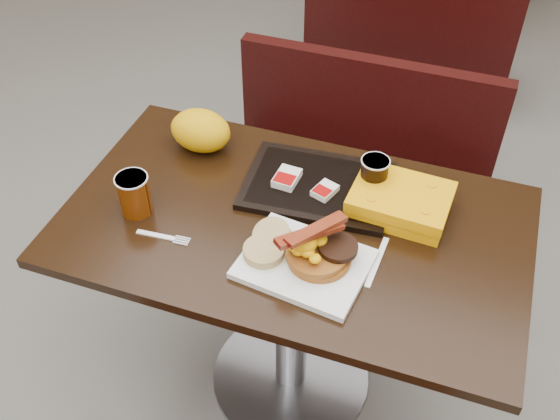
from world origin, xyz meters
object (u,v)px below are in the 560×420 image
(hashbrown_sleeve_left, at_px, (287,178))
(clamshell, at_px, (400,202))
(bench_near_n, at_px, (352,171))
(fork, at_px, (156,235))
(knife, at_px, (377,262))
(hashbrown_sleeve_right, at_px, (325,191))
(coffee_cup_near, at_px, (134,195))
(paper_bag, at_px, (201,131))
(coffee_cup_far, at_px, (374,175))
(pancake_stack, at_px, (319,255))
(tray, at_px, (318,186))
(table_near, at_px, (292,311))
(platter, at_px, (304,264))
(bench_far_s, at_px, (413,25))

(hashbrown_sleeve_left, height_order, clamshell, clamshell)
(bench_near_n, bearing_deg, fork, -110.03)
(knife, xyz_separation_m, clamshell, (0.01, 0.20, 0.03))
(fork, bearing_deg, hashbrown_sleeve_right, 33.21)
(coffee_cup_near, xyz_separation_m, paper_bag, (0.05, 0.30, 0.00))
(coffee_cup_far, bearing_deg, fork, -145.03)
(knife, relative_size, paper_bag, 0.97)
(hashbrown_sleeve_left, relative_size, clamshell, 0.32)
(fork, height_order, hashbrown_sleeve_right, hashbrown_sleeve_right)
(coffee_cup_near, height_order, clamshell, coffee_cup_near)
(bench_near_n, height_order, hashbrown_sleeve_left, hashbrown_sleeve_left)
(fork, xyz_separation_m, clamshell, (0.56, 0.29, 0.03))
(bench_near_n, height_order, pancake_stack, pancake_stack)
(fork, xyz_separation_m, tray, (0.34, 0.31, 0.01))
(table_near, height_order, bench_near_n, table_near)
(table_near, xyz_separation_m, tray, (0.02, 0.14, 0.38))
(fork, bearing_deg, coffee_cup_near, 138.56)
(bench_near_n, relative_size, platter, 3.36)
(platter, xyz_separation_m, fork, (-0.39, -0.03, -0.01))
(bench_near_n, height_order, tray, tray)
(table_near, height_order, platter, platter)
(pancake_stack, bearing_deg, bench_far_s, 92.94)
(coffee_cup_near, distance_m, knife, 0.64)
(clamshell, bearing_deg, paper_bag, 176.18)
(table_near, distance_m, tray, 0.41)
(bench_near_n, distance_m, hashbrown_sleeve_right, 0.72)
(paper_bag, bearing_deg, bench_near_n, 54.61)
(bench_far_s, height_order, tray, tray)
(pancake_stack, relative_size, fork, 1.09)
(fork, bearing_deg, pancake_stack, 2.04)
(platter, distance_m, coffee_cup_near, 0.48)
(bench_far_s, height_order, fork, fork)
(bench_near_n, relative_size, hashbrown_sleeve_left, 12.28)
(table_near, relative_size, pancake_stack, 7.77)
(knife, height_order, hashbrown_sleeve_right, hashbrown_sleeve_right)
(bench_near_n, xyz_separation_m, paper_bag, (-0.35, -0.49, 0.45))
(bench_far_s, xyz_separation_m, hashbrown_sleeve_right, (0.05, -1.79, 0.42))
(table_near, height_order, knife, knife)
(bench_far_s, xyz_separation_m, coffee_cup_far, (0.16, -1.73, 0.46))
(paper_bag, bearing_deg, tray, -9.20)
(bench_far_s, height_order, coffee_cup_far, coffee_cup_far)
(fork, distance_m, coffee_cup_far, 0.59)
(hashbrown_sleeve_right, bearing_deg, paper_bag, -173.83)
(hashbrown_sleeve_left, bearing_deg, coffee_cup_near, -143.55)
(pancake_stack, relative_size, knife, 0.90)
(fork, distance_m, clamshell, 0.64)
(table_near, relative_size, bench_far_s, 1.20)
(coffee_cup_near, height_order, paper_bag, paper_bag)
(bench_far_s, height_order, hashbrown_sleeve_left, hashbrown_sleeve_left)
(pancake_stack, relative_size, hashbrown_sleeve_right, 2.30)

